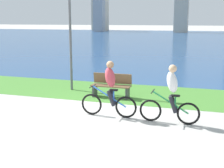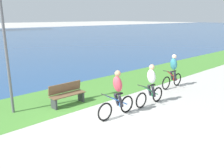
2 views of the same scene
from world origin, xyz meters
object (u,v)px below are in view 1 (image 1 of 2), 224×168
at_px(cyclist_lead, 110,89).
at_px(cyclist_trailing, 171,95).
at_px(bench_near_path, 111,86).
at_px(lamppost_tall, 70,21).

distance_m(cyclist_lead, cyclist_trailing, 1.84).
bearing_deg(cyclist_trailing, cyclist_lead, 177.77).
xyz_separation_m(cyclist_lead, cyclist_trailing, (1.83, -0.07, -0.00)).
relative_size(bench_near_path, lamppost_tall, 0.34).
distance_m(cyclist_lead, lamppost_tall, 4.42).
bearing_deg(bench_near_path, lamppost_tall, 160.70).
height_order(cyclist_trailing, bench_near_path, cyclist_trailing).
bearing_deg(cyclist_lead, bench_near_path, 106.25).
bearing_deg(lamppost_tall, bench_near_path, -19.30).
height_order(cyclist_trailing, lamppost_tall, lamppost_tall).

